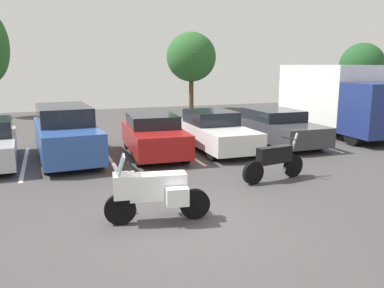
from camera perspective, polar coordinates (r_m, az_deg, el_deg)
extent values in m
cube|color=#423F3F|center=(8.27, -0.23, -11.67)|extent=(44.00, 44.00, 0.10)
cylinder|color=black|center=(8.23, -10.28, -9.22)|extent=(0.65, 0.21, 0.64)
cylinder|color=black|center=(8.40, 0.40, -8.61)|extent=(0.65, 0.21, 0.64)
cube|color=white|center=(8.14, -4.93, -6.03)|extent=(1.20, 0.55, 0.52)
cylinder|color=#B2B2B7|center=(8.10, -9.53, -6.47)|extent=(0.51, 0.14, 1.11)
cylinder|color=black|center=(7.97, -9.06, -3.20)|extent=(0.12, 0.62, 0.04)
cube|color=white|center=(8.07, -9.69, -5.91)|extent=(0.50, 0.53, 0.47)
cube|color=#B2C1CC|center=(7.96, -10.15, -2.97)|extent=(0.22, 0.46, 0.39)
cube|color=white|center=(7.91, -2.10, -7.59)|extent=(0.47, 0.30, 0.36)
cube|color=white|center=(8.54, -2.87, -6.15)|extent=(0.47, 0.30, 0.36)
cylinder|color=black|center=(11.78, 14.32, -3.07)|extent=(0.65, 0.23, 0.64)
cylinder|color=black|center=(10.84, 8.78, -4.10)|extent=(0.65, 0.23, 0.64)
cube|color=black|center=(11.20, 11.75, -1.53)|extent=(1.12, 0.46, 0.47)
cylinder|color=#B2B2B7|center=(11.61, 14.00, -1.19)|extent=(0.51, 0.16, 1.11)
cylinder|color=black|center=(11.47, 13.81, 0.79)|extent=(0.14, 0.62, 0.04)
cube|color=silver|center=(14.18, -22.92, -2.52)|extent=(0.12, 4.79, 0.01)
cube|color=silver|center=(14.28, -11.94, -1.77)|extent=(0.12, 4.79, 0.01)
cube|color=silver|center=(14.89, -1.49, -0.98)|extent=(0.12, 4.79, 0.01)
cube|color=silver|center=(15.95, 7.84, -0.26)|extent=(0.12, 4.79, 0.01)
cube|color=silver|center=(17.37, 15.84, 0.37)|extent=(0.12, 4.79, 0.01)
cylinder|color=black|center=(12.89, -24.49, -2.61)|extent=(0.25, 0.62, 0.60)
cylinder|color=black|center=(15.83, -24.31, -0.15)|extent=(0.25, 0.62, 0.60)
cube|color=#2D519E|center=(14.10, -17.58, 0.70)|extent=(2.12, 4.93, 0.98)
cube|color=black|center=(14.45, -17.98, 4.09)|extent=(1.85, 3.01, 0.60)
cylinder|color=black|center=(12.69, -13.16, -1.96)|extent=(0.26, 0.67, 0.66)
cylinder|color=black|center=(12.51, -20.16, -2.55)|extent=(0.26, 0.67, 0.66)
cylinder|color=black|center=(15.86, -15.38, 0.58)|extent=(0.26, 0.67, 0.66)
cylinder|color=black|center=(15.72, -20.97, 0.13)|extent=(0.26, 0.67, 0.66)
cube|color=maroon|center=(14.15, -5.50, 0.82)|extent=(2.03, 4.30, 0.78)
cube|color=black|center=(14.27, -5.72, 3.37)|extent=(1.75, 2.07, 0.43)
cylinder|color=black|center=(13.01, -0.98, -1.28)|extent=(0.26, 0.69, 0.68)
cylinder|color=black|center=(12.70, -7.60, -1.69)|extent=(0.26, 0.69, 0.68)
cylinder|color=black|center=(15.72, -3.76, 0.91)|extent=(0.26, 0.69, 0.68)
cylinder|color=black|center=(15.47, -9.26, 0.61)|extent=(0.26, 0.69, 0.68)
cube|color=white|center=(15.05, 3.33, 1.36)|extent=(1.79, 4.69, 0.71)
cube|color=black|center=(15.37, 2.69, 3.87)|extent=(1.64, 2.01, 0.51)
cylinder|color=black|center=(14.01, 8.71, -0.47)|extent=(0.22, 0.69, 0.69)
cylinder|color=black|center=(13.36, 3.01, -0.92)|extent=(0.22, 0.69, 0.69)
cylinder|color=black|center=(16.82, 3.57, 1.62)|extent=(0.22, 0.69, 0.69)
cylinder|color=black|center=(16.29, -1.31, 1.32)|extent=(0.22, 0.69, 0.69)
cube|color=#38383D|center=(16.55, 12.10, 2.05)|extent=(1.95, 4.82, 0.72)
cube|color=black|center=(16.75, 11.60, 4.17)|extent=(1.78, 2.33, 0.43)
cylinder|color=black|center=(15.74, 17.76, 0.39)|extent=(0.22, 0.68, 0.67)
cylinder|color=black|center=(14.80, 12.63, -0.01)|extent=(0.22, 0.68, 0.67)
cylinder|color=black|center=(18.40, 11.61, 2.22)|extent=(0.22, 0.68, 0.67)
cylinder|color=black|center=(17.60, 6.97, 1.97)|extent=(0.22, 0.68, 0.67)
cube|color=navy|center=(17.58, 25.19, 4.50)|extent=(2.50, 2.01, 2.11)
cube|color=white|center=(20.17, 18.82, 6.70)|extent=(2.65, 4.98, 2.79)
cylinder|color=black|center=(17.09, 22.22, 1.30)|extent=(0.34, 0.91, 0.90)
cylinder|color=black|center=(21.77, 19.13, 3.52)|extent=(0.34, 0.91, 0.90)
cylinder|color=black|center=(20.63, 14.51, 3.38)|extent=(0.34, 0.91, 0.90)
cylinder|color=#4C3823|center=(28.01, -0.11, 6.90)|extent=(0.32, 0.32, 2.01)
ellipsoid|color=#285B28|center=(27.93, -0.11, 12.40)|extent=(3.40, 3.40, 3.36)
cylinder|color=#4C3823|center=(33.02, 22.89, 6.20)|extent=(0.25, 0.25, 1.44)
ellipsoid|color=#1E4C23|center=(32.93, 23.21, 10.33)|extent=(3.27, 3.27, 3.33)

